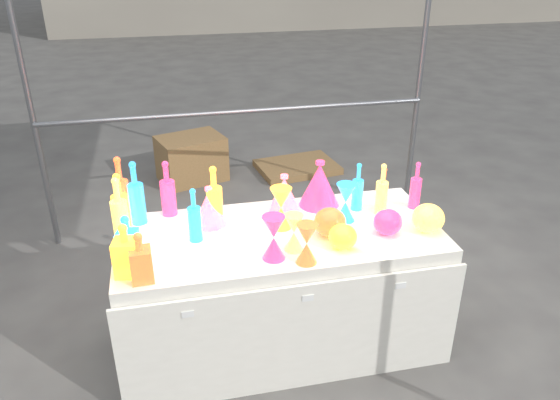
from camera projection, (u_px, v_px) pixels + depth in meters
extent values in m
plane|color=slate|center=(280.00, 337.00, 3.38)|extent=(80.00, 80.00, 0.00)
cylinder|color=gray|center=(28.00, 97.00, 3.86)|extent=(0.04, 0.04, 2.40)
cylinder|color=gray|center=(420.00, 75.00, 4.44)|extent=(0.04, 0.04, 2.40)
cylinder|color=gray|center=(239.00, 112.00, 4.22)|extent=(3.00, 0.04, 0.04)
cube|color=white|center=(280.00, 287.00, 3.21)|extent=(1.80, 0.80, 0.75)
cube|color=white|center=(297.00, 339.00, 2.86)|extent=(1.84, 0.02, 0.68)
cube|color=white|center=(188.00, 314.00, 2.63)|extent=(0.06, 0.00, 0.03)
cube|color=white|center=(308.00, 298.00, 2.74)|extent=(0.06, 0.00, 0.03)
cube|color=white|center=(401.00, 286.00, 2.84)|extent=(0.06, 0.00, 0.03)
cube|color=olive|center=(191.00, 159.00, 5.41)|extent=(0.72, 0.61, 0.45)
cube|color=olive|center=(297.00, 167.00, 5.71)|extent=(0.88, 0.68, 0.07)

